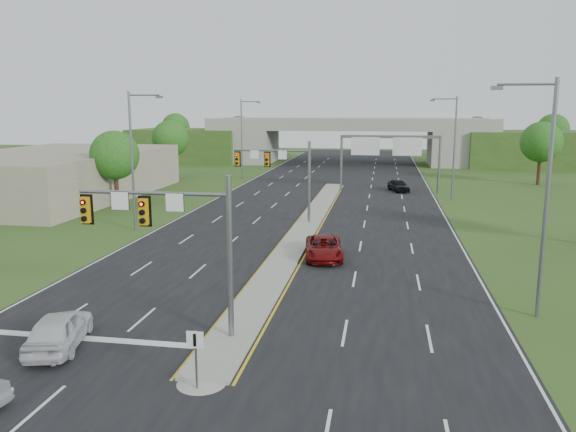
# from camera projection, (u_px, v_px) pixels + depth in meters

# --- Properties ---
(ground) EXTENTS (240.00, 240.00, 0.00)m
(ground) POSITION_uv_depth(u_px,v_px,m) (232.00, 339.00, 23.83)
(ground) COLOR #364D1B
(ground) RESTS_ON ground
(road) EXTENTS (24.00, 160.00, 0.02)m
(road) POSITION_uv_depth(u_px,v_px,m) (322.00, 204.00, 57.73)
(road) COLOR black
(road) RESTS_ON ground
(median) EXTENTS (2.00, 54.00, 0.16)m
(median) POSITION_uv_depth(u_px,v_px,m) (306.00, 227.00, 46.09)
(median) COLOR gray
(median) RESTS_ON road
(median_nose) EXTENTS (2.00, 2.00, 0.16)m
(median_nose) POSITION_uv_depth(u_px,v_px,m) (202.00, 381.00, 19.94)
(median_nose) COLOR gray
(median_nose) RESTS_ON road
(lane_markings) EXTENTS (23.72, 160.00, 0.01)m
(lane_markings) POSITION_uv_depth(u_px,v_px,m) (308.00, 215.00, 51.93)
(lane_markings) COLOR gold
(lane_markings) RESTS_ON road
(signal_mast_near) EXTENTS (6.62, 0.60, 7.00)m
(signal_mast_near) POSITION_uv_depth(u_px,v_px,m) (176.00, 229.00, 23.25)
(signal_mast_near) COLOR slate
(signal_mast_near) RESTS_ON ground
(signal_mast_far) EXTENTS (6.62, 0.60, 7.00)m
(signal_mast_far) POSITION_uv_depth(u_px,v_px,m) (283.00, 168.00, 47.46)
(signal_mast_far) COLOR slate
(signal_mast_far) RESTS_ON ground
(keep_right_sign) EXTENTS (0.60, 0.13, 2.20)m
(keep_right_sign) POSITION_uv_depth(u_px,v_px,m) (196.00, 350.00, 19.16)
(keep_right_sign) COLOR slate
(keep_right_sign) RESTS_ON ground
(sign_gantry) EXTENTS (11.58, 0.44, 6.67)m
(sign_gantry) POSITION_uv_depth(u_px,v_px,m) (389.00, 148.00, 65.26)
(sign_gantry) COLOR slate
(sign_gantry) RESTS_ON ground
(overpass) EXTENTS (80.00, 14.00, 8.10)m
(overpass) POSITION_uv_depth(u_px,v_px,m) (349.00, 144.00, 100.65)
(overpass) COLOR gray
(overpass) RESTS_ON ground
(lightpole_l_mid) EXTENTS (2.85, 0.25, 11.00)m
(lightpole_l_mid) POSITION_uv_depth(u_px,v_px,m) (134.00, 155.00, 44.25)
(lightpole_l_mid) COLOR slate
(lightpole_l_mid) RESTS_ON ground
(lightpole_l_far) EXTENTS (2.85, 0.25, 11.00)m
(lightpole_l_far) POSITION_uv_depth(u_px,v_px,m) (243.00, 135.00, 78.15)
(lightpole_l_far) COLOR slate
(lightpole_l_far) RESTS_ON ground
(lightpole_r_near) EXTENTS (2.85, 0.25, 11.00)m
(lightpole_r_near) POSITION_uv_depth(u_px,v_px,m) (543.00, 188.00, 25.34)
(lightpole_r_near) COLOR slate
(lightpole_r_near) RESTS_ON ground
(lightpole_r_far) EXTENTS (2.85, 0.25, 11.00)m
(lightpole_r_far) POSITION_uv_depth(u_px,v_px,m) (453.00, 143.00, 59.24)
(lightpole_r_far) COLOR slate
(lightpole_r_far) RESTS_ON ground
(tree_l_near) EXTENTS (4.80, 4.80, 7.60)m
(tree_l_near) POSITION_uv_depth(u_px,v_px,m) (115.00, 155.00, 55.22)
(tree_l_near) COLOR #382316
(tree_l_near) RESTS_ON ground
(tree_l_mid) EXTENTS (5.20, 5.20, 8.12)m
(tree_l_mid) POSITION_uv_depth(u_px,v_px,m) (170.00, 139.00, 80.03)
(tree_l_mid) COLOR #382316
(tree_l_mid) RESTS_ON ground
(tree_r_mid) EXTENTS (5.20, 5.20, 8.12)m
(tree_r_mid) POSITION_uv_depth(u_px,v_px,m) (541.00, 142.00, 71.78)
(tree_r_mid) COLOR #382316
(tree_r_mid) RESTS_ON ground
(tree_back_a) EXTENTS (6.00, 6.00, 8.85)m
(tree_back_a) POSITION_uv_depth(u_px,v_px,m) (176.00, 127.00, 120.04)
(tree_back_a) COLOR #382316
(tree_back_a) RESTS_ON ground
(tree_back_b) EXTENTS (5.60, 5.60, 8.32)m
(tree_back_b) POSITION_uv_depth(u_px,v_px,m) (239.00, 129.00, 117.80)
(tree_back_b) COLOR #382316
(tree_back_b) RESTS_ON ground
(tree_back_c) EXTENTS (5.60, 5.60, 8.32)m
(tree_back_c) POSITION_uv_depth(u_px,v_px,m) (477.00, 131.00, 109.88)
(tree_back_c) COLOR #382316
(tree_back_c) RESTS_ON ground
(tree_back_d) EXTENTS (6.00, 6.00, 8.85)m
(tree_back_d) POSITION_uv_depth(u_px,v_px,m) (553.00, 130.00, 107.51)
(tree_back_d) COLOR #382316
(tree_back_d) RESTS_ON ground
(commercial_building) EXTENTS (18.00, 30.00, 5.00)m
(commercial_building) POSITION_uv_depth(u_px,v_px,m) (53.00, 175.00, 62.21)
(commercial_building) COLOR gray
(commercial_building) RESTS_ON ground
(car_white) EXTENTS (2.86, 4.82, 1.54)m
(car_white) POSITION_uv_depth(u_px,v_px,m) (59.00, 329.00, 22.85)
(car_white) COLOR silver
(car_white) RESTS_ON road
(car_far_a) EXTENTS (3.03, 5.37, 1.42)m
(car_far_a) POSITION_uv_depth(u_px,v_px,m) (324.00, 248.00, 36.64)
(car_far_a) COLOR #6A0B0A
(car_far_a) RESTS_ON road
(car_far_c) EXTENTS (2.90, 4.50, 1.43)m
(car_far_c) POSITION_uv_depth(u_px,v_px,m) (398.00, 185.00, 66.76)
(car_far_c) COLOR black
(car_far_c) RESTS_ON road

